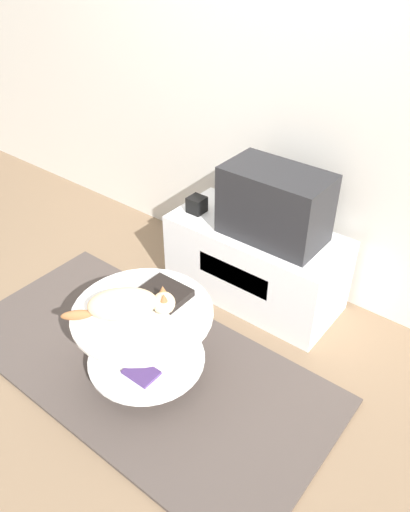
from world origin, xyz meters
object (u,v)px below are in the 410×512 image
object	(u,v)px
speaker	(197,205)
cat	(127,304)
dvd_box	(165,293)
tv	(275,205)

from	to	relation	value
speaker	cat	xyz separation A→B (m)	(0.31, -0.89, -0.02)
speaker	dvd_box	distance (m)	0.77
tv	dvd_box	size ratio (longest dim) A/B	2.48
cat	dvd_box	bearing A→B (deg)	32.62
speaker	cat	bearing A→B (deg)	-71.03
dvd_box	cat	distance (m)	0.22
speaker	cat	world-z (taller)	cat
dvd_box	speaker	bearing A→B (deg)	117.07
cat	speaker	bearing A→B (deg)	62.33
speaker	cat	distance (m)	0.95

